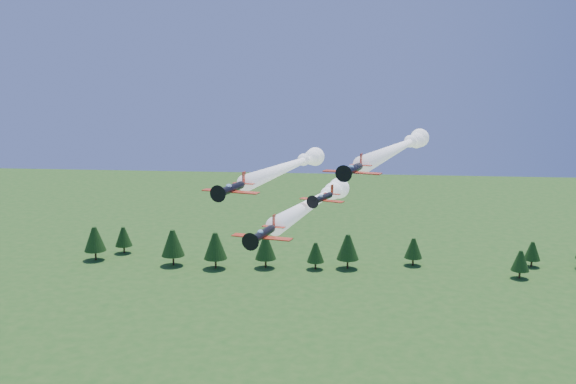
# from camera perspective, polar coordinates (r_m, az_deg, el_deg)

# --- Properties ---
(plane_lead) EXTENTS (14.37, 40.93, 3.70)m
(plane_lead) POSITION_cam_1_polar(r_m,az_deg,el_deg) (102.37, 2.61, -0.71)
(plane_lead) COLOR black
(plane_lead) RESTS_ON ground
(plane_left) EXTENTS (16.05, 44.78, 3.70)m
(plane_left) POSITION_cam_1_polar(r_m,az_deg,el_deg) (114.60, 0.36, 2.42)
(plane_left) COLOR black
(plane_left) RESTS_ON ground
(plane_right) EXTENTS (18.95, 50.50, 3.70)m
(plane_right) POSITION_cam_1_polar(r_m,az_deg,el_deg) (113.35, 9.98, 3.99)
(plane_right) COLOR black
(plane_right) RESTS_ON ground
(plane_slot) EXTENTS (6.70, 7.52, 2.38)m
(plane_slot) POSITION_cam_1_polar(r_m,az_deg,el_deg) (93.87, 3.11, -0.52)
(plane_slot) COLOR black
(plane_slot) RESTS_ON ground
(treeline) EXTENTS (164.56, 20.41, 11.54)m
(treeline) POSITION_cam_1_polar(r_m,az_deg,el_deg) (203.63, 1.41, -4.80)
(treeline) COLOR #382314
(treeline) RESTS_ON ground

